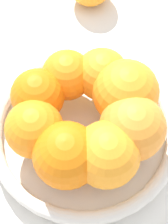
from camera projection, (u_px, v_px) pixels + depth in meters
name	position (u px, v px, depth m)	size (l,w,h in m)	color
ground_plane	(84.00, 137.00, 0.52)	(4.00, 4.00, 0.00)	silver
fruit_bowl	(84.00, 132.00, 0.50)	(0.25, 0.25, 0.04)	silver
orange_pile	(90.00, 115.00, 0.45)	(0.19, 0.19, 0.08)	orange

